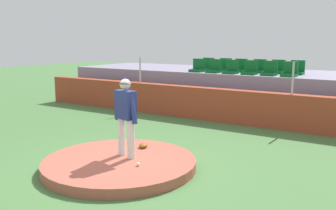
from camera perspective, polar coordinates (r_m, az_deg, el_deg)
The scene contains 21 objects.
ground_plane at distance 8.20m, azimuth -7.42°, elevation -9.60°, with size 60.00×60.00×0.00m, color #48753E.
pitchers_mound at distance 8.17m, azimuth -7.43°, elevation -8.92°, with size 3.30×3.30×0.21m, color #AE5745.
pitcher at distance 8.05m, azimuth -6.52°, elevation -0.97°, with size 0.75×0.36×1.74m.
baseball at distance 7.65m, azimuth -4.62°, elevation -9.06°, with size 0.07×0.07×0.07m, color white.
fielding_glove at distance 8.91m, azimuth -3.83°, elevation -6.19°, with size 0.30×0.20×0.11m, color #8D5315.
brick_barrier at distance 12.64m, azimuth 8.82°, elevation -0.10°, with size 16.49×0.40×1.12m, color #A54028.
fence_post_left at distance 14.32m, azimuth -4.31°, elevation 5.39°, with size 0.06×0.06×0.98m, color silver.
fence_post_right at distance 11.80m, azimuth 18.65°, elevation 3.95°, with size 0.06×0.06×0.98m, color silver.
bleacher_platform at distance 15.03m, azimuth 12.94°, elevation 2.15°, with size 15.39×3.87×1.54m, color gray.
stadium_chair_0 at distance 14.37m, azimuth 4.57°, elevation 5.73°, with size 0.48×0.44×0.50m.
stadium_chair_1 at distance 14.05m, azimuth 7.14°, elevation 5.59°, with size 0.48×0.44×0.50m.
stadium_chair_2 at distance 13.72m, azimuth 9.71°, elevation 5.43°, with size 0.48×0.44×0.50m.
stadium_chair_3 at distance 13.48m, azimuth 12.51°, elevation 5.26°, with size 0.48×0.44×0.50m.
stadium_chair_4 at distance 13.27m, azimuth 15.34°, elevation 5.07°, with size 0.48×0.44×0.50m.
stadium_chair_5 at distance 13.06m, azimuth 18.20°, elevation 4.86°, with size 0.48×0.44×0.50m.
stadium_chair_6 at distance 15.18m, azimuth 6.08°, elevation 5.93°, with size 0.48×0.44×0.50m.
stadium_chair_7 at distance 14.87m, azimuth 8.70°, elevation 5.79°, with size 0.48×0.44×0.50m.
stadium_chair_8 at distance 14.58m, azimuth 11.03°, elevation 5.64°, with size 0.48×0.44×0.50m.
stadium_chair_9 at distance 14.32m, azimuth 13.80°, elevation 5.47°, with size 0.48×0.44×0.50m.
stadium_chair_10 at distance 14.14m, azimuth 16.49°, elevation 5.30°, with size 0.48×0.44×0.50m.
stadium_chair_11 at distance 13.95m, azimuth 19.21°, elevation 5.09°, with size 0.48×0.44×0.50m.
Camera 1 is at (5.02, -5.88, 2.72)m, focal length 39.65 mm.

